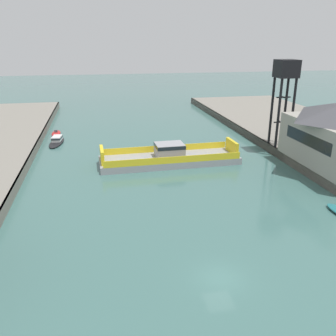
{
  "coord_description": "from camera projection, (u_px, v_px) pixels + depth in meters",
  "views": [
    {
      "loc": [
        -9.56,
        -24.86,
        19.65
      ],
      "look_at": [
        0.0,
        23.39,
        2.0
      ],
      "focal_mm": 38.37,
      "sensor_mm": 36.0,
      "label": 1
    }
  ],
  "objects": [
    {
      "name": "ground_plane",
      "position": [
        220.0,
        278.0,
        31.34
      ],
      "size": [
        400.0,
        400.0,
        0.0
      ],
      "primitive_type": "plane",
      "color": "#3D6660"
    },
    {
      "name": "chain_ferry",
      "position": [
        169.0,
        157.0,
        60.11
      ],
      "size": [
        23.35,
        7.28,
        3.43
      ],
      "color": "#939399",
      "rests_on": "ground"
    },
    {
      "name": "moored_boat_near_right",
      "position": [
        56.0,
        133.0,
        78.57
      ],
      "size": [
        1.87,
        5.36,
        1.02
      ],
      "color": "red",
      "rests_on": "ground"
    },
    {
      "name": "moored_boat_mid_left",
      "position": [
        57.0,
        141.0,
        72.04
      ],
      "size": [
        3.4,
        8.5,
        1.35
      ],
      "color": "black",
      "rests_on": "ground"
    },
    {
      "name": "crane_tower",
      "position": [
        286.0,
        78.0,
        61.41
      ],
      "size": [
        3.42,
        3.42,
        14.88
      ],
      "color": "black",
      "rests_on": "quay_right"
    }
  ]
}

